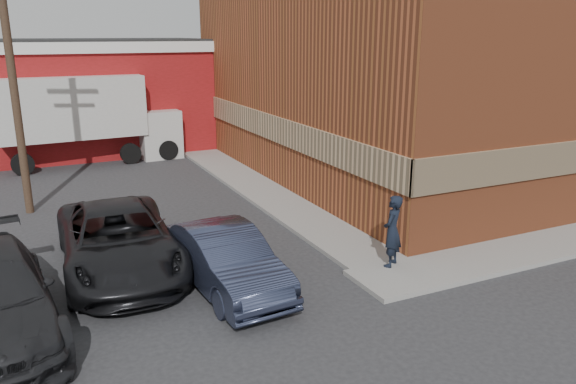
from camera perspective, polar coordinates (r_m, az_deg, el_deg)
name	(u,v)px	position (r m, az deg, el deg)	size (l,w,h in m)	color
ground	(360,271)	(14.66, 7.29, -7.97)	(90.00, 90.00, 0.00)	#28282B
brick_building	(417,62)	(25.72, 13.01, 12.78)	(14.25, 18.25, 9.36)	#A04B29
sidewalk_west	(251,184)	(22.50, -3.78, 0.81)	(1.80, 18.00, 0.12)	gray
warehouse	(49,96)	(31.39, -23.11, 8.99)	(16.30, 8.30, 5.60)	maroon
utility_pole	(11,70)	(20.24, -26.28, 11.03)	(2.00, 0.26, 9.00)	#453222
man	(392,231)	(14.49, 10.55, -3.92)	(0.68, 0.45, 1.87)	black
sedan	(226,260)	(13.39, -6.29, -6.84)	(1.57, 4.51, 1.49)	#2C3249
suv_a	(119,240)	(14.90, -16.84, -4.70)	(2.76, 5.98, 1.66)	black
box_truck	(89,113)	(27.63, -19.55, 7.54)	(8.28, 2.90, 4.03)	silver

